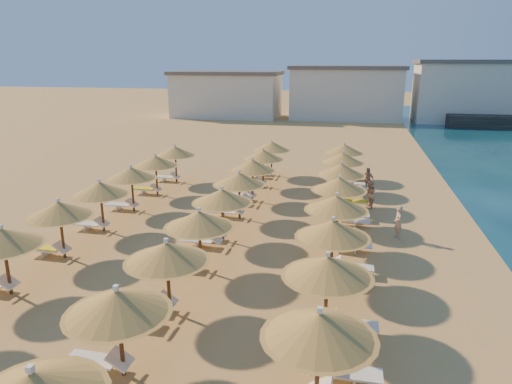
% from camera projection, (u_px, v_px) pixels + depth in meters
% --- Properties ---
extents(ground, '(220.00, 220.00, 0.00)m').
position_uv_depth(ground, '(265.00, 246.00, 20.47)').
color(ground, tan).
rests_on(ground, ground).
extents(hotel_blocks, '(49.40, 9.65, 8.10)m').
position_uv_depth(hotel_blocks, '(354.00, 92.00, 63.38)').
color(hotel_blocks, white).
rests_on(hotel_blocks, ground).
extents(parasol_row_east, '(2.77, 31.35, 2.61)m').
position_uv_depth(parasol_row_east, '(335.00, 216.00, 17.93)').
color(parasol_row_east, brown).
rests_on(parasol_row_east, ground).
extents(parasol_row_west, '(2.77, 31.35, 2.61)m').
position_uv_depth(parasol_row_west, '(212.00, 208.00, 18.94)').
color(parasol_row_west, brown).
rests_on(parasol_row_west, ground).
extents(parasol_row_inland, '(2.77, 21.82, 2.61)m').
position_uv_depth(parasol_row_inland, '(100.00, 189.00, 21.64)').
color(parasol_row_inland, brown).
rests_on(parasol_row_inland, ground).
extents(loungers, '(14.29, 29.18, 0.66)m').
position_uv_depth(loungers, '(230.00, 247.00, 19.46)').
color(loungers, white).
rests_on(loungers, ground).
extents(beachgoer_a, '(0.50, 0.65, 1.58)m').
position_uv_depth(beachgoer_a, '(398.00, 222.00, 21.07)').
color(beachgoer_a, tan).
rests_on(beachgoer_a, ground).
extents(beachgoer_c, '(0.99, 0.80, 1.58)m').
position_uv_depth(beachgoer_c, '(367.00, 180.00, 28.58)').
color(beachgoer_c, tan).
rests_on(beachgoer_c, ground).
extents(beachgoer_b, '(0.79, 0.90, 1.56)m').
position_uv_depth(beachgoer_b, '(370.00, 195.00, 25.50)').
color(beachgoer_b, tan).
rests_on(beachgoer_b, ground).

